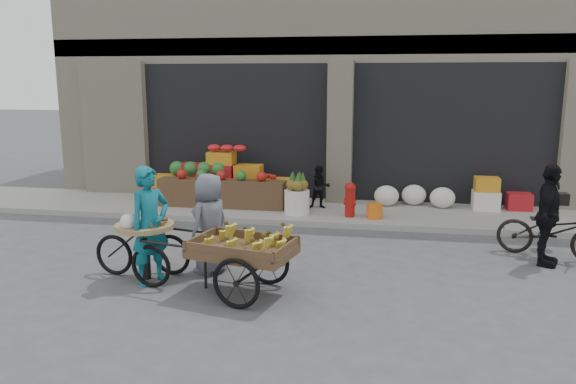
% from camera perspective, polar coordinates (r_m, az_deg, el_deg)
% --- Properties ---
extents(ground, '(80.00, 80.00, 0.00)m').
position_cam_1_polar(ground, '(8.21, 2.06, -9.13)').
color(ground, '#424244').
rests_on(ground, ground).
extents(sidewalk, '(18.00, 2.20, 0.12)m').
position_cam_1_polar(sidewalk, '(12.09, 4.80, -2.08)').
color(sidewalk, gray).
rests_on(sidewalk, ground).
extents(building, '(14.00, 6.45, 7.00)m').
position_cam_1_polar(building, '(15.68, 6.41, 13.18)').
color(building, beige).
rests_on(building, ground).
extents(fruit_display, '(3.10, 1.12, 1.24)m').
position_cam_1_polar(fruit_display, '(12.70, -6.26, 1.37)').
color(fruit_display, '#AC171E').
rests_on(fruit_display, sidewalk).
extents(pineapple_bin, '(0.52, 0.52, 0.50)m').
position_cam_1_polar(pineapple_bin, '(11.63, 0.92, -1.02)').
color(pineapple_bin, silver).
rests_on(pineapple_bin, sidewalk).
extents(fire_hydrant, '(0.22, 0.22, 0.71)m').
position_cam_1_polar(fire_hydrant, '(11.43, 6.33, -0.63)').
color(fire_hydrant, '#A5140F').
rests_on(fire_hydrant, sidewalk).
extents(orange_bucket, '(0.32, 0.32, 0.30)m').
position_cam_1_polar(orange_bucket, '(11.41, 8.79, -1.91)').
color(orange_bucket, orange).
rests_on(orange_bucket, sidewalk).
extents(right_bay_goods, '(3.35, 0.60, 0.70)m').
position_cam_1_polar(right_bay_goods, '(12.65, 16.97, -0.32)').
color(right_bay_goods, silver).
rests_on(right_bay_goods, sidewalk).
extents(seated_person, '(0.51, 0.43, 0.93)m').
position_cam_1_polar(seated_person, '(12.11, 3.24, 0.51)').
color(seated_person, black).
rests_on(seated_person, sidewalk).
extents(banana_cart, '(2.41, 1.37, 0.95)m').
position_cam_1_polar(banana_cart, '(7.59, -4.98, -5.39)').
color(banana_cart, brown).
rests_on(banana_cart, ground).
extents(vendor_woman, '(0.67, 0.74, 1.70)m').
position_cam_1_polar(vendor_woman, '(8.17, -13.81, -3.31)').
color(vendor_woman, '#0E6272').
rests_on(vendor_woman, ground).
extents(tricycle_cart, '(1.45, 0.95, 0.95)m').
position_cam_1_polar(tricycle_cart, '(8.41, -14.32, -4.91)').
color(tricycle_cart, '#9E7F51').
rests_on(tricycle_cart, ground).
extents(vendor_grey, '(0.73, 0.87, 1.51)m').
position_cam_1_polar(vendor_grey, '(8.48, -7.96, -3.18)').
color(vendor_grey, slate).
rests_on(vendor_grey, ground).
extents(bicycle, '(1.82, 1.16, 0.90)m').
position_cam_1_polar(bicycle, '(10.10, 25.27, -3.61)').
color(bicycle, black).
rests_on(bicycle, ground).
extents(cyclist, '(0.70, 1.02, 1.61)m').
position_cam_1_polar(cyclist, '(9.59, 24.91, -2.16)').
color(cyclist, black).
rests_on(cyclist, ground).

